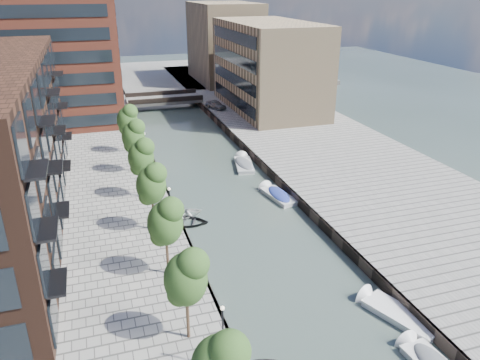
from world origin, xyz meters
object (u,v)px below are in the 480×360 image
tree_6 (127,119)px  motorboat_4 (244,164)px  bridge (164,99)px  motorboat_3 (276,195)px  tree_4 (141,155)px  car (216,105)px  tree_2 (165,220)px  tree_1 (186,276)px  sloop_3 (183,217)px  tree_3 (151,183)px  tree_5 (133,135)px  sloop_4 (186,224)px  motorboat_2 (391,312)px

tree_6 → motorboat_4: (12.86, -6.44, -5.08)m
bridge → motorboat_3: 42.35m
tree_4 → tree_6: 14.00m
car → tree_2: bearing=-132.3°
bridge → tree_1: size_ratio=2.18×
tree_4 → motorboat_3: 14.39m
bridge → tree_1: (-8.50, -61.00, 3.92)m
bridge → tree_2: 54.81m
tree_2 → sloop_3: 12.13m
tree_1 → tree_4: 21.00m
tree_3 → sloop_3: bearing=48.1°
tree_3 → tree_5: 14.00m
tree_1 → sloop_4: tree_1 is taller
tree_5 → car: bearing=57.4°
tree_5 → sloop_3: size_ratio=1.47×
sloop_3 → sloop_4: 1.52m
bridge → motorboat_4: bearing=-82.3°
sloop_4 → motorboat_2: (10.52, -16.76, 0.11)m
tree_6 → motorboat_4: tree_6 is taller
motorboat_2 → car: 53.95m
motorboat_4 → motorboat_2: bearing=-88.5°
tree_3 → motorboat_4: (12.86, 14.56, -5.08)m
tree_1 → tree_3: (0.00, 14.00, 0.00)m
tree_6 → car: tree_6 is taller
tree_2 → motorboat_2: bearing=-29.9°
tree_2 → car: tree_2 is taller
motorboat_2 → bridge: bearing=94.7°
motorboat_3 → tree_1: bearing=-125.1°
tree_2 → tree_5: bearing=90.0°
tree_2 → motorboat_3: (13.29, 11.94, -5.10)m
motorboat_3 → bridge: bearing=96.5°
bridge → sloop_4: size_ratio=3.05×
tree_3 → motorboat_4: size_ratio=1.01×
sloop_4 → tree_2: bearing=-176.5°
tree_1 → tree_3: same height
tree_4 → sloop_4: (3.10, -5.06, -5.31)m
tree_6 → motorboat_2: bearing=-69.2°
sloop_3 → motorboat_2: (10.52, -18.28, 0.11)m
sloop_3 → car: 37.90m
tree_2 → tree_3: 7.00m
tree_3 → motorboat_2: 20.79m
tree_2 → tree_4: bearing=90.0°
tree_3 → tree_5: same height
motorboat_3 → motorboat_4: motorboat_4 is taller
tree_1 → tree_4: bearing=90.0°
motorboat_4 → car: car is taller
bridge → car: bearing=-46.6°
bridge → tree_1: bearing=-97.9°
tree_5 → tree_2: bearing=-90.0°
bridge → motorboat_4: 32.76m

